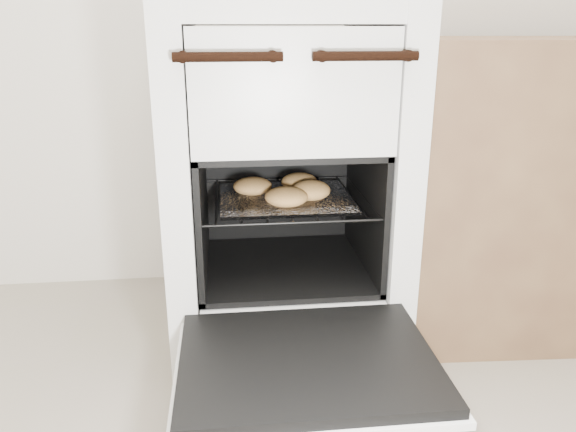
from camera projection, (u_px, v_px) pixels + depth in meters
name	position (u px, v px, depth m)	size (l,w,h in m)	color
stove	(282.00, 182.00, 1.55)	(0.60, 0.67, 0.92)	silver
oven_door	(307.00, 364.00, 1.15)	(0.54, 0.42, 0.04)	black
oven_rack	(285.00, 198.00, 1.50)	(0.44, 0.42, 0.01)	black
foil_sheet	(285.00, 198.00, 1.48)	(0.34, 0.30, 0.01)	white
baked_rolls	(288.00, 189.00, 1.46)	(0.27, 0.28, 0.05)	#E2A45A
counter	(533.00, 185.00, 1.65)	(0.83, 0.55, 0.83)	brown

